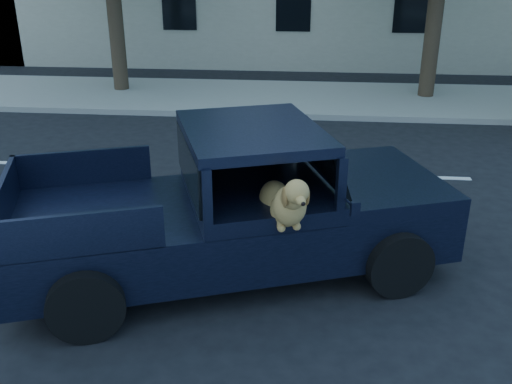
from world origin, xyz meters
TOP-DOWN VIEW (x-y plane):
  - ground at (0.00, 0.00)m, footprint 120.00×120.00m
  - far_sidewalk at (0.00, 9.20)m, footprint 60.00×4.00m
  - lane_stripes at (2.00, 3.40)m, footprint 21.60×0.14m
  - pickup_truck at (0.66, -0.36)m, footprint 5.96×3.87m

SIDE VIEW (x-z plane):
  - ground at x=0.00m, z-range 0.00..0.00m
  - lane_stripes at x=2.00m, z-range 0.00..0.01m
  - far_sidewalk at x=0.00m, z-range 0.00..0.15m
  - pickup_truck at x=0.66m, z-range -0.32..1.67m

